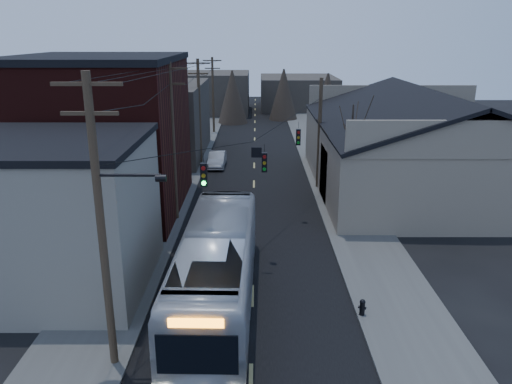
% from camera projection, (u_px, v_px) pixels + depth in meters
% --- Properties ---
extents(road_surface, '(9.00, 110.00, 0.02)m').
position_uv_depth(road_surface, '(254.00, 171.00, 44.01)').
color(road_surface, black).
rests_on(road_surface, ground).
extents(sidewalk_left, '(4.00, 110.00, 0.12)m').
position_uv_depth(sidewalk_left, '(181.00, 171.00, 44.00)').
color(sidewalk_left, '#474744').
rests_on(sidewalk_left, ground).
extents(sidewalk_right, '(4.00, 110.00, 0.12)m').
position_uv_depth(sidewalk_right, '(328.00, 171.00, 44.00)').
color(sidewalk_right, '#474744').
rests_on(sidewalk_right, ground).
extents(building_clapboard, '(8.00, 8.00, 7.00)m').
position_uv_depth(building_clapboard, '(57.00, 217.00, 22.94)').
color(building_clapboard, gray).
rests_on(building_clapboard, ground).
extents(building_brick, '(10.00, 12.00, 10.00)m').
position_uv_depth(building_brick, '(102.00, 138.00, 32.98)').
color(building_brick, black).
rests_on(building_brick, ground).
extents(building_left_far, '(9.00, 14.00, 7.00)m').
position_uv_depth(building_left_far, '(157.00, 121.00, 48.68)').
color(building_left_far, '#36312B').
rests_on(building_left_far, ground).
extents(warehouse, '(16.16, 20.60, 7.73)m').
position_uv_depth(warehouse, '(422.00, 154.00, 38.43)').
color(warehouse, '#7C6E5A').
rests_on(warehouse, ground).
extents(building_far_left, '(10.00, 12.00, 6.00)m').
position_uv_depth(building_far_left, '(216.00, 93.00, 76.48)').
color(building_far_left, '#36312B').
rests_on(building_far_left, ground).
extents(building_far_right, '(12.00, 14.00, 5.00)m').
position_uv_depth(building_far_right, '(298.00, 92.00, 81.39)').
color(building_far_right, '#36312B').
rests_on(building_far_right, ground).
extents(bare_tree, '(0.40, 0.40, 7.20)m').
position_uv_depth(bare_tree, '(350.00, 158.00, 33.39)').
color(bare_tree, black).
rests_on(bare_tree, ground).
extents(utility_lines, '(11.24, 45.28, 10.50)m').
position_uv_depth(utility_lines, '(212.00, 127.00, 36.94)').
color(utility_lines, '#382B1E').
rests_on(utility_lines, ground).
extents(bus, '(3.33, 13.05, 3.62)m').
position_uv_depth(bus, '(217.00, 266.00, 21.90)').
color(bus, '#B1B5BD').
rests_on(bus, ground).
extents(parked_car, '(1.50, 4.14, 1.36)m').
position_uv_depth(parked_car, '(217.00, 159.00, 45.32)').
color(parked_car, '#9EA1A5').
rests_on(parked_car, ground).
extents(fire_hydrant, '(0.35, 0.25, 0.72)m').
position_uv_depth(fire_hydrant, '(362.00, 307.00, 21.17)').
color(fire_hydrant, black).
rests_on(fire_hydrant, sidewalk_right).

